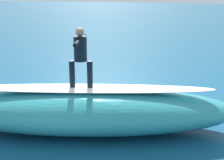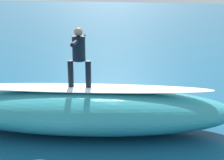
{
  "view_description": "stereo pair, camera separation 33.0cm",
  "coord_description": "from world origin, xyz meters",
  "px_view_note": "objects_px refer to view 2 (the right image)",
  "views": [
    {
      "loc": [
        -3.33,
        10.06,
        4.08
      ],
      "look_at": [
        -0.69,
        -0.01,
        1.08
      ],
      "focal_mm": 54.82,
      "sensor_mm": 36.0,
      "label": 1
    },
    {
      "loc": [
        -3.65,
        9.97,
        4.08
      ],
      "look_at": [
        -0.69,
        -0.01,
        1.08
      ],
      "focal_mm": 54.82,
      "sensor_mm": 36.0,
      "label": 2
    }
  ],
  "objects_px": {
    "surfer_riding": "(79,53)",
    "surfer_paddling": "(140,92)",
    "surfboard_paddling": "(136,97)",
    "surfboard_riding": "(80,88)"
  },
  "relations": [
    {
      "from": "surfboard_riding",
      "to": "surfer_paddling",
      "type": "distance_m",
      "value": 3.54
    },
    {
      "from": "surfer_riding",
      "to": "surfer_paddling",
      "type": "relative_size",
      "value": 1.1
    },
    {
      "from": "surfboard_paddling",
      "to": "surfer_paddling",
      "type": "height_order",
      "value": "surfer_paddling"
    },
    {
      "from": "surfboard_riding",
      "to": "surfer_riding",
      "type": "xyz_separation_m",
      "value": [
        0.0,
        -0.0,
        0.99
      ]
    },
    {
      "from": "surfboard_paddling",
      "to": "surfer_paddling",
      "type": "bearing_deg",
      "value": 180.0
    },
    {
      "from": "surfboard_riding",
      "to": "surfer_riding",
      "type": "bearing_deg",
      "value": -79.8
    },
    {
      "from": "surfboard_riding",
      "to": "surfboard_paddling",
      "type": "distance_m",
      "value": 3.5
    },
    {
      "from": "surfer_riding",
      "to": "surfer_paddling",
      "type": "height_order",
      "value": "surfer_riding"
    },
    {
      "from": "surfer_riding",
      "to": "surfboard_paddling",
      "type": "distance_m",
      "value": 3.95
    },
    {
      "from": "surfer_riding",
      "to": "surfboard_paddling",
      "type": "bearing_deg",
      "value": -116.82
    }
  ]
}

